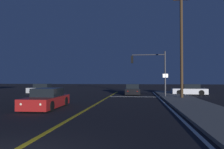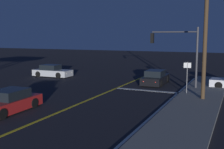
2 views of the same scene
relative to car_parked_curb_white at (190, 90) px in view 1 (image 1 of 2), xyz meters
The scene contains 11 objects.
sidewalk_right 13.27m from the car_parked_curb_white, 100.39° to the right, with size 3.20×38.05×0.15m, color slate.
lane_line_center 16.24m from the car_parked_curb_white, 126.51° to the right, with size 0.20×35.94×0.01m, color gold.
lane_line_edge_right 13.73m from the car_parked_curb_white, 108.02° to the right, with size 0.16×35.94×0.01m, color silver.
stop_bar 7.92m from the car_parked_curb_white, 149.81° to the right, with size 5.66×0.50×0.01m, color silver.
car_parked_curb_white is the anchor object (origin of this frame).
car_side_waiting_red 18.79m from the car_parked_curb_white, 131.84° to the right, with size 2.11×4.63×1.34m.
car_far_approaching_black 7.15m from the car_parked_curb_white, behind, with size 2.00×4.74×1.34m.
car_lead_oncoming_silver 19.21m from the car_parked_curb_white, behind, with size 4.40×1.99×1.34m.
traffic_signal_near_right 5.86m from the car_parked_curb_white, 160.63° to the right, with size 4.19×0.28×5.33m.
utility_pole_right 8.30m from the car_parked_curb_white, 109.18° to the right, with size 1.85×0.28×11.33m.
street_sign_corner 5.79m from the car_parked_curb_white, 128.00° to the right, with size 0.56×0.11×2.59m.
Camera 1 is at (3.38, -4.15, 1.96)m, focal length 34.01 mm.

